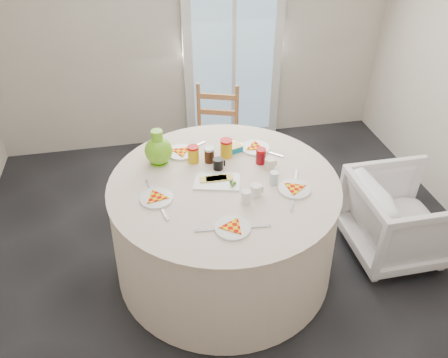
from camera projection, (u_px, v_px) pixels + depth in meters
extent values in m
plane|color=black|center=(235.00, 270.00, 3.32)|extent=(4.00, 4.00, 0.00)
cube|color=#BCB5A3|center=(191.00, 19.00, 4.13)|extent=(4.00, 0.02, 2.60)
cube|color=silver|center=(233.00, 44.00, 4.30)|extent=(1.00, 0.08, 2.10)
cylinder|color=beige|center=(224.00, 226.00, 3.16)|extent=(1.61, 1.61, 0.81)
imported|color=white|center=(402.00, 211.00, 3.27)|extent=(0.66, 0.70, 0.72)
cube|color=#0781A6|center=(233.00, 150.00, 3.22)|extent=(0.15, 0.12, 0.05)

